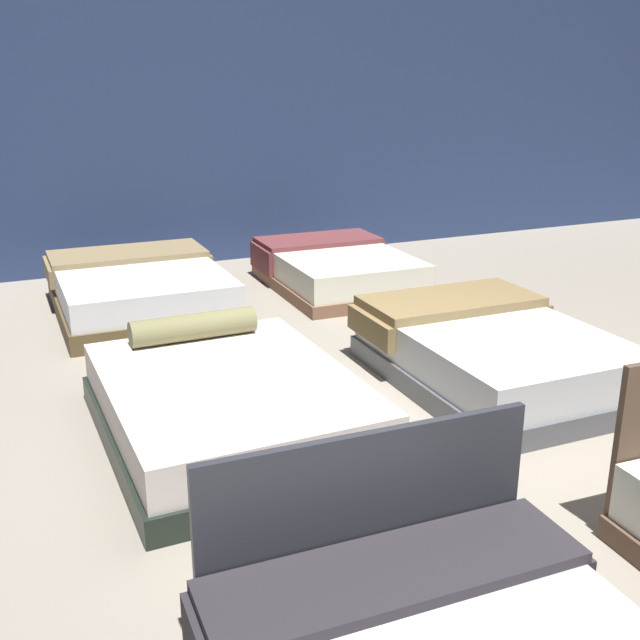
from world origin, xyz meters
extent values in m
cube|color=gray|center=(0.00, 0.00, -0.01)|extent=(18.00, 18.00, 0.02)
cube|color=navy|center=(0.00, 5.12, 1.75)|extent=(18.00, 0.06, 3.50)
cube|color=#2C2E34|center=(-1.09, -1.66, 0.46)|extent=(1.50, 0.09, 0.92)
cube|color=#2F2B30|center=(-1.10, -1.92, 0.43)|extent=(1.59, 0.51, 0.05)
cube|color=#2F2B30|center=(-0.31, -1.95, 0.25)|extent=(0.07, 0.45, 0.30)
cube|color=black|center=(-1.10, 0.28, 0.09)|extent=(1.61, 2.10, 0.17)
cube|color=silver|center=(-1.10, 0.28, 0.31)|extent=(1.54, 2.04, 0.26)
cylinder|color=olive|center=(-1.11, 1.07, 0.53)|extent=(0.93, 0.21, 0.20)
cube|color=#505358|center=(1.05, 0.31, 0.08)|extent=(1.51, 2.09, 0.17)
cube|color=silver|center=(1.05, 0.31, 0.31)|extent=(1.45, 2.03, 0.29)
cube|color=olive|center=(1.06, 0.95, 0.50)|extent=(1.47, 0.74, 0.08)
cube|color=olive|center=(0.31, 0.96, 0.36)|extent=(0.09, 0.72, 0.20)
cube|color=olive|center=(1.80, 0.94, 0.36)|extent=(0.09, 0.72, 0.20)
cube|color=brown|center=(-1.08, 3.26, 0.09)|extent=(1.63, 2.08, 0.19)
cube|color=silver|center=(-1.08, 3.26, 0.32)|extent=(1.57, 2.02, 0.27)
cube|color=olive|center=(-1.07, 3.88, 0.48)|extent=(1.60, 0.77, 0.06)
cube|color=olive|center=(-1.88, 3.89, 0.36)|extent=(0.06, 0.75, 0.18)
cube|color=olive|center=(-0.27, 3.87, 0.36)|extent=(0.06, 0.75, 0.18)
cube|color=brown|center=(1.14, 3.28, 0.07)|extent=(1.47, 1.99, 0.13)
cube|color=silver|center=(1.14, 3.28, 0.27)|extent=(1.41, 1.93, 0.28)
cube|color=brown|center=(1.15, 3.88, 0.44)|extent=(1.42, 0.73, 0.05)
cube|color=brown|center=(0.45, 3.90, 0.27)|extent=(0.07, 0.70, 0.28)
cube|color=brown|center=(1.86, 3.86, 0.27)|extent=(0.07, 0.70, 0.28)
camera|label=1|loc=(-2.41, -4.11, 2.31)|focal=42.38mm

